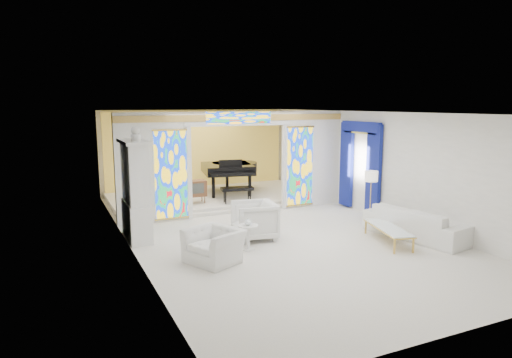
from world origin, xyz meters
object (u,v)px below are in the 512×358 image
coffee_table (388,228)px  grand_piano (231,169)px  china_cabinet (136,191)px  sofa (416,223)px  armchair_left (214,246)px  tv_console (196,188)px  armchair_right (254,220)px

coffee_table → grand_piano: (-1.37, 6.46, 0.66)m
china_cabinet → sofa: bearing=-24.1°
armchair_left → china_cabinet: bearing=-179.1°
china_cabinet → tv_console: bearing=47.7°
armchair_right → grand_piano: size_ratio=0.32×
grand_piano → china_cabinet: bearing=-126.0°
sofa → china_cabinet: bearing=55.0°
armchair_right → tv_console: bearing=-165.9°
china_cabinet → grand_piano: size_ratio=0.86×
armchair_left → sofa: size_ratio=0.42×
armchair_left → tv_console: 4.94m
armchair_left → tv_console: bearing=142.0°
armchair_right → coffee_table: 3.15m
coffee_table → grand_piano: bearing=102.0°
grand_piano → tv_console: size_ratio=4.49×
tv_console → armchair_left: bearing=-102.4°
sofa → coffee_table: sofa is taller
armchair_left → coffee_table: bearing=58.7°
sofa → armchair_right: bearing=55.7°
china_cabinet → armchair_right: china_cabinet is taller
china_cabinet → armchair_right: (2.56, -1.20, -0.72)m
china_cabinet → armchair_left: size_ratio=2.57×
armchair_left → grand_piano: 6.64m
armchair_right → coffee_table: (2.71, -1.60, -0.11)m
china_cabinet → sofa: 6.80m
grand_piano → sofa: bearing=-59.8°
coffee_table → sofa: bearing=2.5°
sofa → coffee_table: 0.90m
armchair_left → armchair_right: armchair_right is taller
armchair_right → coffee_table: size_ratio=0.56×
coffee_table → tv_console: 6.08m
china_cabinet → armchair_left: (1.13, -2.34, -0.82)m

